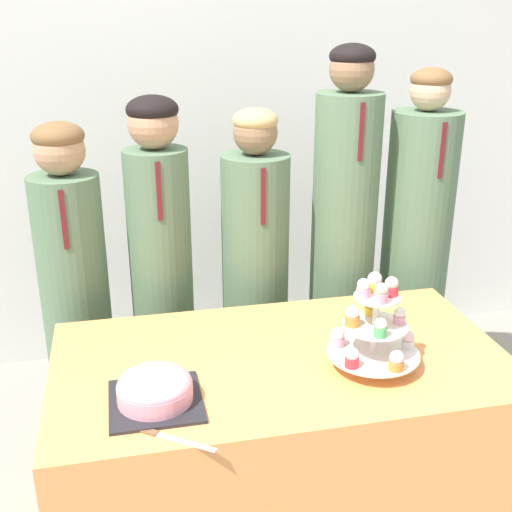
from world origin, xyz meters
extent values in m
cube|color=silver|center=(0.00, 1.89, 1.35)|extent=(9.00, 0.06, 2.70)
cube|color=#EF9951|center=(0.00, 0.40, 0.36)|extent=(1.46, 0.79, 0.73)
cube|color=#232328|center=(-0.42, 0.22, 0.73)|extent=(0.26, 0.26, 0.01)
cylinder|color=pink|center=(-0.42, 0.22, 0.76)|extent=(0.22, 0.22, 0.05)
ellipsoid|color=pink|center=(-0.42, 0.22, 0.79)|extent=(0.21, 0.21, 0.08)
cube|color=silver|center=(-0.35, 0.02, 0.73)|extent=(0.15, 0.11, 0.00)
cube|color=brown|center=(-0.45, 0.09, 0.73)|extent=(0.07, 0.06, 0.01)
cylinder|color=silver|center=(0.27, 0.28, 0.85)|extent=(0.02, 0.02, 0.24)
cylinder|color=silver|center=(0.27, 0.28, 0.77)|extent=(0.29, 0.29, 0.01)
cylinder|color=silver|center=(0.27, 0.28, 0.87)|extent=(0.20, 0.20, 0.01)
cylinder|color=silver|center=(0.27, 0.28, 0.97)|extent=(0.14, 0.14, 0.01)
cylinder|color=#E5333D|center=(0.30, 0.39, 0.79)|extent=(0.04, 0.04, 0.03)
sphere|color=white|center=(0.30, 0.39, 0.82)|extent=(0.04, 0.04, 0.04)
cylinder|color=pink|center=(0.17, 0.34, 0.79)|extent=(0.05, 0.05, 0.03)
sphere|color=silver|center=(0.17, 0.34, 0.82)|extent=(0.05, 0.05, 0.05)
cylinder|color=#E5333D|center=(0.17, 0.21, 0.79)|extent=(0.04, 0.04, 0.03)
sphere|color=silver|center=(0.17, 0.21, 0.82)|extent=(0.04, 0.04, 0.04)
cylinder|color=orange|center=(0.29, 0.17, 0.79)|extent=(0.05, 0.05, 0.03)
sphere|color=silver|center=(0.29, 0.17, 0.82)|extent=(0.04, 0.04, 0.04)
cylinder|color=white|center=(0.38, 0.29, 0.79)|extent=(0.04, 0.04, 0.03)
sphere|color=silver|center=(0.38, 0.29, 0.81)|extent=(0.04, 0.04, 0.04)
cylinder|color=yellow|center=(0.28, 0.35, 0.89)|extent=(0.05, 0.05, 0.03)
sphere|color=beige|center=(0.28, 0.35, 0.91)|extent=(0.04, 0.04, 0.04)
cylinder|color=orange|center=(0.19, 0.29, 0.89)|extent=(0.05, 0.05, 0.03)
sphere|color=#F4E5C6|center=(0.19, 0.29, 0.92)|extent=(0.04, 0.04, 0.04)
cylinder|color=#4CB766|center=(0.25, 0.21, 0.89)|extent=(0.04, 0.04, 0.03)
sphere|color=white|center=(0.25, 0.21, 0.91)|extent=(0.04, 0.04, 0.04)
cylinder|color=pink|center=(0.34, 0.27, 0.89)|extent=(0.04, 0.04, 0.03)
sphere|color=white|center=(0.34, 0.27, 0.91)|extent=(0.04, 0.04, 0.04)
cylinder|color=pink|center=(0.22, 0.29, 0.98)|extent=(0.04, 0.04, 0.03)
sphere|color=#F4E5C6|center=(0.22, 0.29, 1.01)|extent=(0.04, 0.04, 0.04)
cylinder|color=pink|center=(0.26, 0.24, 0.98)|extent=(0.04, 0.04, 0.03)
sphere|color=beige|center=(0.26, 0.24, 1.01)|extent=(0.04, 0.04, 0.04)
cylinder|color=#E5333D|center=(0.31, 0.28, 0.98)|extent=(0.04, 0.04, 0.03)
sphere|color=beige|center=(0.31, 0.28, 1.01)|extent=(0.04, 0.04, 0.04)
cylinder|color=yellow|center=(0.27, 0.32, 0.98)|extent=(0.05, 0.05, 0.03)
sphere|color=silver|center=(0.27, 0.32, 1.01)|extent=(0.04, 0.04, 0.04)
cylinder|color=#567556|center=(-0.67, 1.06, 0.60)|extent=(0.27, 0.27, 1.20)
sphere|color=tan|center=(-0.67, 1.06, 1.30)|extent=(0.19, 0.19, 0.19)
ellipsoid|color=brown|center=(-0.67, 1.06, 1.35)|extent=(0.19, 0.19, 0.10)
cube|color=maroon|center=(-0.67, 0.92, 1.07)|extent=(0.02, 0.01, 0.22)
cylinder|color=#567556|center=(-0.33, 1.06, 0.64)|extent=(0.25, 0.25, 1.29)
sphere|color=tan|center=(-0.33, 1.06, 1.38)|extent=(0.19, 0.19, 0.19)
ellipsoid|color=black|center=(-0.33, 1.06, 1.43)|extent=(0.19, 0.19, 0.10)
cube|color=maroon|center=(-0.33, 0.93, 1.16)|extent=(0.02, 0.01, 0.22)
cylinder|color=#567556|center=(0.06, 1.06, 0.62)|extent=(0.28, 0.28, 1.25)
sphere|color=#8E6B4C|center=(0.06, 1.06, 1.33)|extent=(0.17, 0.17, 0.17)
ellipsoid|color=tan|center=(0.06, 1.06, 1.38)|extent=(0.18, 0.18, 0.10)
cube|color=maroon|center=(0.06, 0.92, 1.12)|extent=(0.02, 0.01, 0.22)
cylinder|color=#567556|center=(0.44, 1.06, 0.74)|extent=(0.27, 0.27, 1.47)
sphere|color=#8E6B4C|center=(0.44, 1.06, 1.56)|extent=(0.18, 0.18, 0.18)
ellipsoid|color=black|center=(0.44, 1.06, 1.61)|extent=(0.18, 0.18, 0.10)
cube|color=maroon|center=(0.44, 0.92, 1.34)|extent=(0.02, 0.01, 0.22)
cylinder|color=#567556|center=(0.77, 1.06, 0.70)|extent=(0.29, 0.29, 1.39)
sphere|color=#D6AD89|center=(0.77, 1.06, 1.47)|extent=(0.16, 0.16, 0.16)
ellipsoid|color=brown|center=(0.77, 1.06, 1.52)|extent=(0.17, 0.17, 0.09)
cube|color=maroon|center=(0.77, 0.91, 1.26)|extent=(0.02, 0.01, 0.22)
camera|label=1|loc=(-0.47, -1.36, 1.78)|focal=45.00mm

